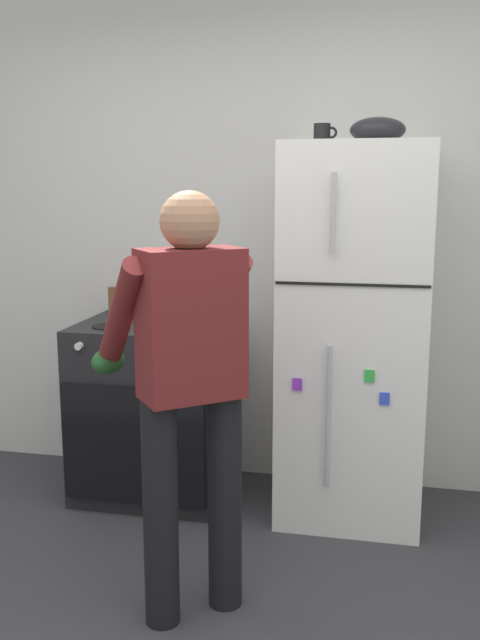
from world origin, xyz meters
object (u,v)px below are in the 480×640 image
stove_range (154,409)px  person_cook (188,370)px  refrigerator (354,334)px  pepper_mill (113,300)px  mixing_bowl (378,130)px  red_pot (180,312)px  coffee_mug (322,134)px

stove_range → person_cook: size_ratio=0.58×
refrigerator → pepper_mill: size_ratio=12.56×
stove_range → pepper_mill: pepper_mill is taller
refrigerator → mixing_bowl: mixing_bowl is taller
person_cook → red_pot: bearing=108.5°
stove_range → person_cook: 1.21m
red_pot → stove_range: bearing=166.1°
pepper_mill → mixing_bowl: bearing=-8.1°
person_cook → mixing_bowl: (0.63, 1.00, 0.91)m
refrigerator → pepper_mill: refrigerator is taller
person_cook → pepper_mill: 1.43m
red_pot → pepper_mill: 0.52m
refrigerator → person_cook: refrigerator is taller
coffee_mug → mixing_bowl: 0.26m
refrigerator → person_cook: 1.14m
refrigerator → stove_range: refrigerator is taller
refrigerator → mixing_bowl: size_ratio=7.10×
red_pot → pepper_mill: (-0.46, 0.25, 0.01)m
coffee_mug → pepper_mill: 1.44m
stove_range → mixing_bowl: size_ratio=3.62×
mixing_bowl → person_cook: bearing=-122.1°
person_cook → coffee_mug: bearing=70.6°
red_pot → mixing_bowl: bearing=3.0°
red_pot → coffee_mug: coffee_mug is taller
person_cook → red_pot: (-0.32, 0.95, 0.04)m
refrigerator → stove_range: (-1.03, -0.01, -0.45)m
person_cook → coffee_mug: 1.43m
stove_range → coffee_mug: size_ratio=8.24×
red_pot → coffee_mug: bearing=8.2°
stove_range → coffee_mug: (0.85, 0.06, 1.40)m
refrigerator → red_pot: size_ratio=4.93×
refrigerator → person_cook: size_ratio=1.13×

